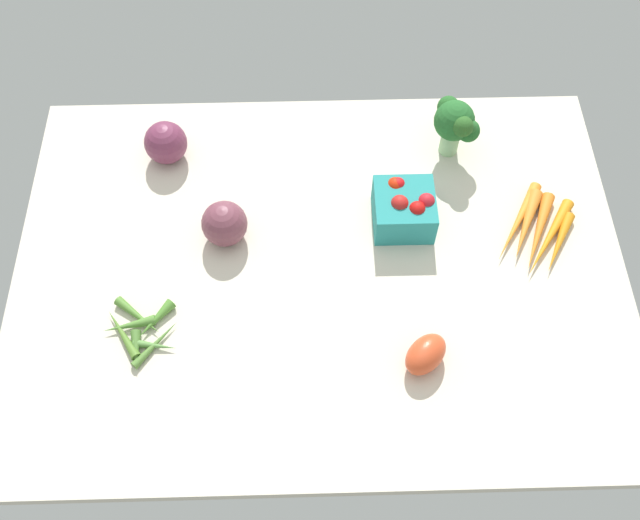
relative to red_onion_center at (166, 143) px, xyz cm
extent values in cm
cube|color=beige|center=(27.58, -24.65, -4.93)|extent=(104.00, 76.00, 2.00)
sphere|color=#70304C|center=(0.00, 0.00, 0.00)|extent=(7.87, 7.87, 7.87)
cone|color=orange|center=(62.46, -17.11, -2.90)|extent=(10.86, 16.39, 2.06)
cone|color=orange|center=(63.68, -18.00, -2.67)|extent=(8.19, 14.59, 2.53)
cone|color=orange|center=(65.63, -19.42, -2.75)|extent=(8.42, 15.93, 2.37)
cone|color=orange|center=(67.28, -20.62, -2.86)|extent=(11.34, 15.69, 2.15)
cone|color=orange|center=(68.78, -21.71, -2.91)|extent=(7.68, 12.28, 2.05)
sphere|color=brown|center=(11.48, -18.18, 0.01)|extent=(7.88, 7.88, 7.88)
ellipsoid|color=#D54B27|center=(43.50, -42.54, -1.36)|extent=(9.12, 9.19, 5.14)
cube|color=teal|center=(42.31, -15.64, -0.63)|extent=(10.37, 10.37, 6.61)
sphere|color=red|center=(45.86, -16.05, 2.27)|extent=(2.93, 2.93, 2.93)
sphere|color=red|center=(40.87, -12.28, 1.89)|extent=(3.01, 3.01, 3.01)
sphere|color=red|center=(44.12, -17.65, 2.31)|extent=(2.84, 2.84, 2.84)
sphere|color=red|center=(41.32, -12.23, 2.20)|extent=(2.48, 2.48, 2.48)
sphere|color=red|center=(41.25, -16.48, 2.40)|extent=(3.06, 3.06, 3.06)
cylinder|color=#99BF89|center=(52.26, 0.18, -1.24)|extent=(3.47, 3.47, 5.40)
sphere|color=#246229|center=(52.26, 0.18, 4.22)|extent=(7.36, 7.36, 7.36)
sphere|color=#245D25|center=(51.43, 3.01, 4.72)|extent=(4.05, 4.05, 4.05)
sphere|color=#2A5B22|center=(53.20, -2.60, 5.76)|extent=(3.71, 3.71, 3.71)
sphere|color=#205D26|center=(54.74, -1.40, 3.28)|extent=(4.18, 4.18, 4.18)
sphere|color=#29672B|center=(54.62, -1.57, 4.25)|extent=(3.14, 3.14, 3.14)
cone|color=#4D862F|center=(0.77, -34.59, -2.98)|extent=(6.12, 7.09, 1.90)
cone|color=#54802E|center=(-4.38, -36.96, -3.11)|extent=(6.71, 9.11, 1.65)
cone|color=#508230|center=(-2.16, -33.88, -3.09)|extent=(8.37, 7.32, 1.68)
cone|color=#4F7C32|center=(1.05, -38.80, -3.24)|extent=(7.20, 8.36, 1.40)
cone|color=#528635|center=(-3.43, -35.51, -3.05)|extent=(8.51, 3.53, 1.76)
cone|color=#4B7932|center=(-1.86, -40.06, -3.08)|extent=(2.54, 7.04, 1.71)
cone|color=#568A40|center=(0.95, -39.12, -3.21)|extent=(7.02, 2.49, 1.44)
camera|label=1|loc=(25.93, -88.91, 103.47)|focal=41.32mm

